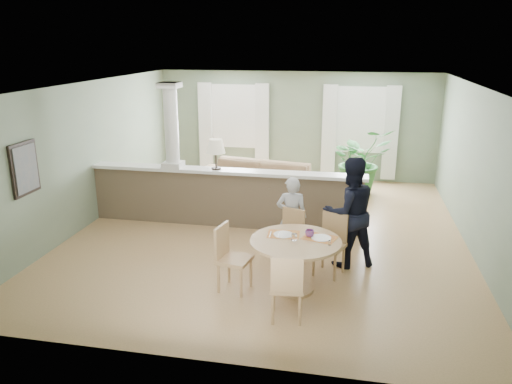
% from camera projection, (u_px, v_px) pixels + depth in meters
% --- Properties ---
extents(ground, '(8.00, 8.00, 0.00)m').
position_uv_depth(ground, '(269.00, 232.00, 9.32)').
color(ground, tan).
rests_on(ground, ground).
extents(room_shell, '(7.02, 8.02, 2.71)m').
position_uv_depth(room_shell, '(274.00, 130.00, 9.39)').
color(room_shell, gray).
rests_on(room_shell, ground).
extents(pony_wall, '(5.32, 0.38, 2.70)m').
position_uv_depth(pony_wall, '(220.00, 190.00, 9.48)').
color(pony_wall, brown).
rests_on(pony_wall, ground).
extents(sofa, '(3.00, 1.61, 0.83)m').
position_uv_depth(sofa, '(257.00, 182.00, 11.08)').
color(sofa, '#8B644C').
rests_on(sofa, ground).
extents(houseplant, '(1.79, 1.72, 1.53)m').
position_uv_depth(houseplant, '(360.00, 160.00, 11.56)').
color(houseplant, '#29672A').
rests_on(houseplant, ground).
extents(dining_table, '(1.28, 1.28, 0.87)m').
position_uv_depth(dining_table, '(296.00, 250.00, 6.98)').
color(dining_table, tan).
rests_on(dining_table, ground).
extents(chair_far_boy, '(0.51, 0.51, 0.89)m').
position_uv_depth(chair_far_boy, '(290.00, 234.00, 7.89)').
color(chair_far_boy, tan).
rests_on(chair_far_boy, ground).
extents(chair_far_man, '(0.54, 0.54, 0.93)m').
position_uv_depth(chair_far_man, '(331.00, 241.00, 7.56)').
color(chair_far_man, tan).
rests_on(chair_far_man, ground).
extents(chair_near, '(0.47, 0.47, 0.93)m').
position_uv_depth(chair_near, '(287.00, 284.00, 6.22)').
color(chair_near, tan).
rests_on(chair_near, ground).
extents(chair_side, '(0.51, 0.51, 0.96)m').
position_uv_depth(chair_side, '(230.00, 255.00, 7.05)').
color(chair_side, tan).
rests_on(chair_side, ground).
extents(child_person, '(0.52, 0.37, 1.36)m').
position_uv_depth(child_person, '(292.00, 217.00, 8.10)').
color(child_person, '#ACADB2').
rests_on(child_person, ground).
extents(man_person, '(1.05, 0.96, 1.75)m').
position_uv_depth(man_person, '(350.00, 212.00, 7.72)').
color(man_person, black).
rests_on(man_person, ground).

